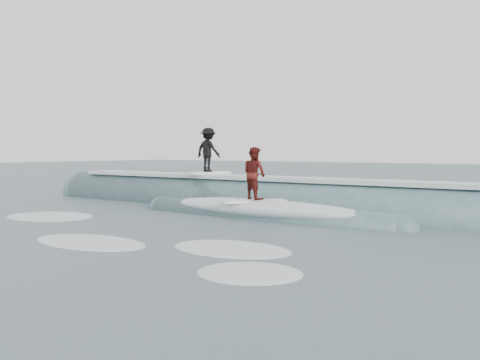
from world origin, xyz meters
The scene contains 6 objects.
ground centered at (0.00, 0.00, 0.00)m, with size 160.00×160.00×0.00m, color #3B5257.
breaking_wave centered at (0.22, 6.17, 0.04)m, with size 22.14×3.92×2.27m.
surfer_black centered at (-2.31, 6.43, 2.10)m, with size 1.14×2.06×1.83m.
surfer_red centered at (1.47, 4.23, 1.31)m, with size 1.75×1.86×1.79m.
whitewater centered at (0.53, -1.61, 0.00)m, with size 12.40×7.26×0.10m.
far_swells centered at (0.49, 17.65, 0.00)m, with size 39.93×8.65×0.80m.
Camera 1 is at (11.30, -9.66, 2.14)m, focal length 40.00 mm.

